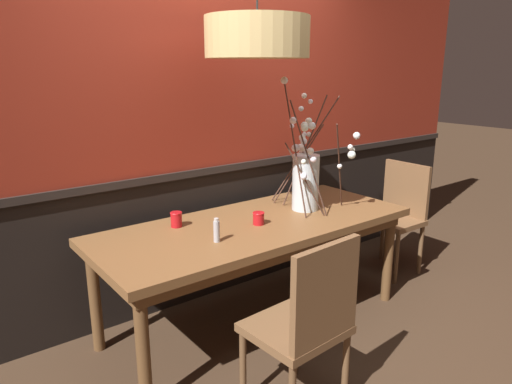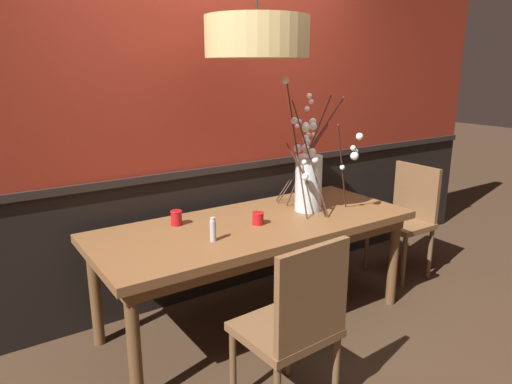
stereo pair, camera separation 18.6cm
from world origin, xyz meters
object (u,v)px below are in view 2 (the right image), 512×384
(dining_table, at_px, (256,234))
(candle_holder_nearer_center, at_px, (176,218))
(chair_near_side_left, at_px, (295,322))
(condiment_bottle, at_px, (213,230))
(candle_holder_nearer_edge, at_px, (258,218))
(chair_far_side_right, at_px, (226,214))
(pendant_lamp, at_px, (257,37))
(chair_head_east_end, at_px, (406,214))
(vase_with_blossoms, at_px, (309,179))
(chair_far_side_left, at_px, (156,226))

(dining_table, height_order, candle_holder_nearer_center, candle_holder_nearer_center)
(candle_holder_nearer_center, bearing_deg, chair_near_side_left, -83.90)
(condiment_bottle, bearing_deg, dining_table, 19.81)
(dining_table, distance_m, candle_holder_nearer_edge, 0.13)
(chair_far_side_right, distance_m, candle_holder_nearer_center, 1.02)
(chair_near_side_left, distance_m, candle_holder_nearer_edge, 0.90)
(candle_holder_nearer_edge, relative_size, pendant_lamp, 0.08)
(dining_table, xyz_separation_m, condiment_bottle, (-0.40, -0.14, 0.15))
(chair_head_east_end, relative_size, pendant_lamp, 0.97)
(chair_head_east_end, bearing_deg, condiment_bottle, -176.42)
(vase_with_blossoms, height_order, candle_holder_nearer_center, vase_with_blossoms)
(vase_with_blossoms, distance_m, candle_holder_nearer_center, 0.95)
(chair_far_side_right, height_order, chair_near_side_left, chair_near_side_left)
(vase_with_blossoms, height_order, pendant_lamp, pendant_lamp)
(chair_far_side_right, bearing_deg, dining_table, -107.93)
(chair_near_side_left, height_order, pendant_lamp, pendant_lamp)
(vase_with_blossoms, height_order, condiment_bottle, vase_with_blossoms)
(chair_far_side_right, relative_size, candle_holder_nearer_edge, 10.83)
(chair_far_side_right, xyz_separation_m, pendant_lamp, (-0.29, -0.88, 1.38))
(chair_far_side_right, height_order, pendant_lamp, pendant_lamp)
(candle_holder_nearer_center, distance_m, candle_holder_nearer_edge, 0.52)
(dining_table, height_order, pendant_lamp, pendant_lamp)
(dining_table, distance_m, chair_far_side_right, 0.93)
(dining_table, bearing_deg, vase_with_blossoms, 1.08)
(chair_far_side_left, relative_size, vase_with_blossoms, 1.01)
(candle_holder_nearer_center, xyz_separation_m, candle_holder_nearer_edge, (0.44, -0.28, -0.01))
(chair_far_side_left, height_order, chair_head_east_end, chair_far_side_left)
(chair_far_side_right, xyz_separation_m, vase_with_blossoms, (0.17, -0.86, 0.45))
(chair_near_side_left, height_order, candle_holder_nearer_edge, chair_near_side_left)
(chair_head_east_end, xyz_separation_m, vase_with_blossoms, (-1.05, 0.03, 0.43))
(chair_far_side_left, bearing_deg, chair_far_side_right, 2.09)
(candle_holder_nearer_center, bearing_deg, chair_head_east_end, -7.51)
(vase_with_blossoms, distance_m, pendant_lamp, 1.03)
(chair_head_east_end, bearing_deg, chair_far_side_right, 143.70)
(vase_with_blossoms, height_order, candle_holder_nearer_edge, vase_with_blossoms)
(dining_table, xyz_separation_m, candle_holder_nearer_center, (-0.46, 0.23, 0.13))
(dining_table, relative_size, condiment_bottle, 14.83)
(chair_far_side_left, distance_m, chair_far_side_right, 0.64)
(dining_table, height_order, chair_head_east_end, chair_head_east_end)
(dining_table, bearing_deg, candle_holder_nearer_center, 152.98)
(chair_head_east_end, height_order, candle_holder_nearer_edge, chair_head_east_end)
(candle_holder_nearer_center, distance_m, pendant_lamp, 1.22)
(chair_near_side_left, xyz_separation_m, vase_with_blossoms, (0.79, 0.86, 0.43))
(pendant_lamp, bearing_deg, chair_near_side_left, -112.06)
(candle_holder_nearer_edge, bearing_deg, dining_table, 70.84)
(chair_near_side_left, bearing_deg, candle_holder_nearer_center, 96.10)
(chair_far_side_left, height_order, chair_far_side_right, chair_far_side_left)
(pendant_lamp, bearing_deg, dining_table, 72.57)
(chair_far_side_left, distance_m, chair_near_side_left, 1.70)
(chair_far_side_left, bearing_deg, dining_table, -67.13)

